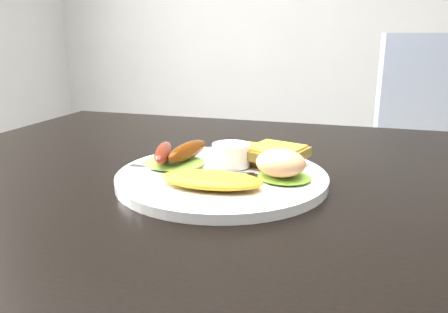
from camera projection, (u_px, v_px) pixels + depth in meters
dining_table at (296, 196)px, 0.58m from camera, size 1.20×0.80×0.04m
dining_chair at (430, 180)px, 1.51m from camera, size 0.54×0.54×0.05m
person at (276, 67)px, 1.11m from camera, size 0.69×0.54×1.72m
plate at (222, 177)px, 0.57m from camera, size 0.28×0.28×0.01m
lettuce_left at (174, 162)px, 0.61m from camera, size 0.09×0.09×0.01m
lettuce_right at (284, 177)px, 0.54m from camera, size 0.07×0.07×0.01m
omelette at (211, 180)px, 0.52m from camera, size 0.13×0.06×0.02m
sausage_a at (163, 152)px, 0.60m from camera, size 0.05×0.09×0.02m
sausage_b at (188, 151)px, 0.60m from camera, size 0.04×0.10×0.02m
ramekin at (231, 155)px, 0.59m from camera, size 0.06×0.06×0.03m
toast_a at (258, 156)px, 0.63m from camera, size 0.10×0.10×0.01m
toast_b at (276, 153)px, 0.60m from camera, size 0.09×0.09×0.01m
potato_salad at (281, 163)px, 0.54m from camera, size 0.08×0.07×0.03m
fork at (182, 170)px, 0.58m from camera, size 0.15×0.02×0.00m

